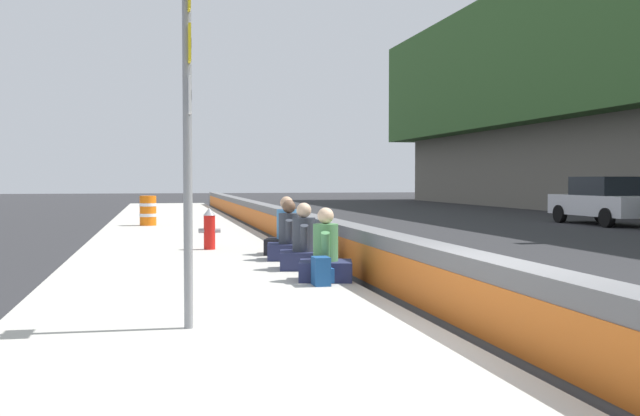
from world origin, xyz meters
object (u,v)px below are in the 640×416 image
object	(u,v)px
fire_hydrant	(209,228)
parked_car_fourth	(604,200)
seated_person_far	(287,236)
backpack	(322,271)
construction_barrel	(148,210)
seated_person_rear	(289,241)
route_sign_post	(188,118)
seated_person_foreground	(326,258)
seated_person_middle	(304,248)

from	to	relation	value
fire_hydrant	parked_car_fourth	bearing A→B (deg)	-61.35
parked_car_fourth	seated_person_far	bearing A→B (deg)	125.29
backpack	parked_car_fourth	bearing A→B (deg)	-44.33
construction_barrel	parked_car_fourth	world-z (taller)	parked_car_fourth
backpack	seated_person_rear	bearing A→B (deg)	-2.17
route_sign_post	fire_hydrant	size ratio (longest dim) A/B	4.09
seated_person_foreground	seated_person_rear	bearing A→B (deg)	0.70
seated_person_rear	parked_car_fourth	size ratio (longest dim) A/B	0.24
seated_person_rear	backpack	world-z (taller)	seated_person_rear
seated_person_rear	backpack	size ratio (longest dim) A/B	2.76
construction_barrel	backpack	bearing A→B (deg)	-169.95
seated_person_foreground	seated_person_rear	distance (m)	2.91
seated_person_middle	backpack	bearing A→B (deg)	176.41
route_sign_post	construction_barrel	bearing A→B (deg)	2.04
seated_person_far	route_sign_post	bearing A→B (deg)	162.69
fire_hydrant	seated_person_foreground	world-z (taller)	seated_person_foreground
seated_person_foreground	construction_barrel	distance (m)	14.11
fire_hydrant	seated_person_middle	xyz separation A→B (m)	(-3.80, -1.29, -0.11)
seated_person_rear	seated_person_far	distance (m)	0.99
route_sign_post	seated_person_foreground	world-z (taller)	route_sign_post
seated_person_middle	construction_barrel	xyz separation A→B (m)	(12.42, 2.66, 0.14)
construction_barrel	parked_car_fourth	bearing A→B (deg)	-92.59
fire_hydrant	seated_person_far	xyz separation A→B (m)	(-1.33, -1.42, -0.09)
seated_person_rear	route_sign_post	bearing A→B (deg)	161.13
route_sign_post	seated_person_middle	distance (m)	5.29
route_sign_post	seated_person_far	distance (m)	7.55
fire_hydrant	seated_person_middle	distance (m)	4.01
seated_person_far	backpack	distance (m)	4.39
route_sign_post	parked_car_fourth	distance (m)	22.31
seated_person_far	parked_car_fourth	distance (m)	15.98
parked_car_fourth	construction_barrel	bearing A→B (deg)	87.41
route_sign_post	fire_hydrant	distance (m)	8.54
seated_person_middle	backpack	world-z (taller)	seated_person_middle
fire_hydrant	seated_person_middle	bearing A→B (deg)	-161.24
seated_person_foreground	parked_car_fourth	bearing A→B (deg)	-45.00
backpack	construction_barrel	world-z (taller)	construction_barrel
route_sign_post	parked_car_fourth	xyz separation A→B (m)	(16.25, -15.23, -1.37)
seated_person_foreground	parked_car_fourth	size ratio (longest dim) A/B	0.24
seated_person_far	construction_barrel	distance (m)	10.34
seated_person_far	seated_person_foreground	bearing A→B (deg)	178.68
seated_person_middle	seated_person_rear	xyz separation A→B (m)	(1.48, -0.01, 0.00)
seated_person_foreground	backpack	world-z (taller)	seated_person_foreground
seated_person_middle	fire_hydrant	bearing A→B (deg)	18.76
seated_person_far	seated_person_middle	bearing A→B (deg)	176.89
route_sign_post	seated_person_rear	xyz separation A→B (m)	(6.03, -2.06, -1.75)
seated_person_middle	parked_car_fourth	distance (m)	17.63
route_sign_post	construction_barrel	xyz separation A→B (m)	(16.97, 0.61, -1.61)
fire_hydrant	parked_car_fourth	distance (m)	16.49
route_sign_post	seated_person_rear	bearing A→B (deg)	-18.87
seated_person_far	parked_car_fourth	size ratio (longest dim) A/B	0.25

